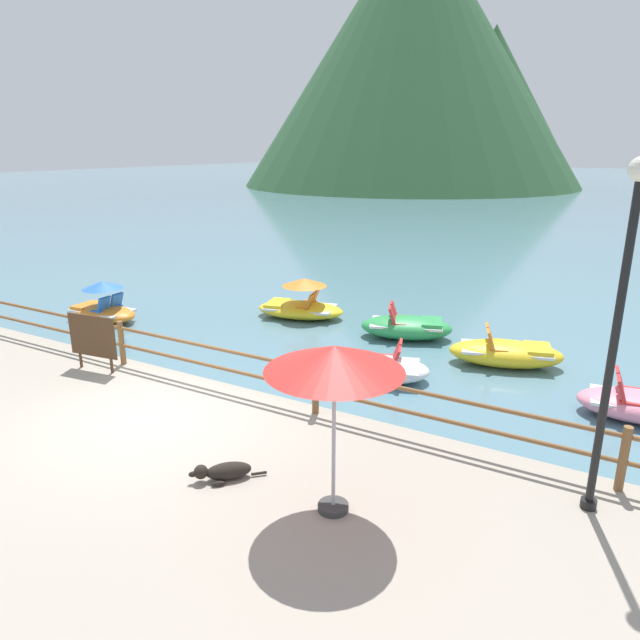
{
  "coord_description": "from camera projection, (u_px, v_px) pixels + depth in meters",
  "views": [
    {
      "loc": [
        6.95,
        -6.33,
        4.89
      ],
      "look_at": [
        0.51,
        5.0,
        0.9
      ],
      "focal_mm": 32.09,
      "sensor_mm": 36.0,
      "label": 1
    }
  ],
  "objects": [
    {
      "name": "pedal_boat_0",
      "position": [
        639.0,
        405.0,
        10.6
      ],
      "size": [
        2.22,
        1.38,
        0.85
      ],
      "color": "pink",
      "rests_on": "ground"
    },
    {
      "name": "dog_resting",
      "position": [
        224.0,
        471.0,
        7.99
      ],
      "size": [
        0.85,
        0.76,
        0.26
      ],
      "color": "black",
      "rests_on": "promenade_dock"
    },
    {
      "name": "promenade_dock",
      "position": [
        38.0,
        491.0,
        8.09
      ],
      "size": [
        28.0,
        8.0,
        0.4
      ],
      "primitive_type": "cube",
      "color": "#A39989",
      "rests_on": "ground"
    },
    {
      "name": "pedal_boat_3",
      "position": [
        301.0,
        305.0,
        16.86
      ],
      "size": [
        2.84,
        1.96,
        1.19
      ],
      "color": "yellow",
      "rests_on": "ground"
    },
    {
      "name": "dock_railing",
      "position": [
        208.0,
        358.0,
        10.98
      ],
      "size": [
        23.92,
        0.12,
        0.95
      ],
      "color": "brown",
      "rests_on": "promenade_dock"
    },
    {
      "name": "lamp_post",
      "position": [
        619.0,
        313.0,
        6.63
      ],
      "size": [
        0.28,
        0.28,
        4.38
      ],
      "color": "black",
      "rests_on": "promenade_dock"
    },
    {
      "name": "pedal_boat_5",
      "position": [
        103.0,
        308.0,
        16.52
      ],
      "size": [
        2.26,
        1.31,
        1.19
      ],
      "color": "orange",
      "rests_on": "ground"
    },
    {
      "name": "cliff_headland",
      "position": [
        426.0,
        60.0,
        69.46
      ],
      "size": [
        41.46,
        41.46,
        31.63
      ],
      "color": "#2D5633",
      "rests_on": "ground"
    },
    {
      "name": "pedal_boat_4",
      "position": [
        506.0,
        353.0,
        13.19
      ],
      "size": [
        2.78,
        1.87,
        0.9
      ],
      "color": "yellow",
      "rests_on": "ground"
    },
    {
      "name": "pedal_boat_2",
      "position": [
        407.0,
        327.0,
        15.07
      ],
      "size": [
        2.66,
        1.96,
        0.9
      ],
      "color": "green",
      "rests_on": "ground"
    },
    {
      "name": "beach_umbrella",
      "position": [
        334.0,
        361.0,
        6.76
      ],
      "size": [
        1.7,
        1.7,
        2.24
      ],
      "color": "#B2B2B7",
      "rests_on": "promenade_dock"
    },
    {
      "name": "sign_board",
      "position": [
        93.0,
        337.0,
        11.72
      ],
      "size": [
        1.17,
        0.19,
        1.19
      ],
      "color": "beige",
      "rests_on": "promenade_dock"
    },
    {
      "name": "pedal_boat_1",
      "position": [
        380.0,
        368.0,
        12.4
      ],
      "size": [
        2.42,
        1.88,
        0.83
      ],
      "color": "white",
      "rests_on": "ground"
    },
    {
      "name": "ground_plane",
      "position": [
        542.0,
        213.0,
        43.24
      ],
      "size": [
        200.0,
        200.0,
        0.0
      ],
      "primitive_type": "plane",
      "color": "slate"
    }
  ]
}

